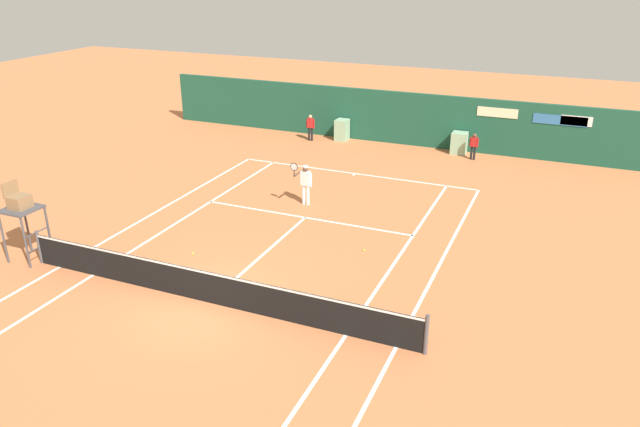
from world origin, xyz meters
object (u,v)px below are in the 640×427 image
object	(u,v)px
umpire_chair	(21,208)
ball_kid_left_post	(474,145)
ball_kid_centre_post	(310,126)
tennis_ball_by_sideline	(193,254)
player_on_baseline	(305,181)
tennis_ball_near_service_line	(364,250)

from	to	relation	value
umpire_chair	ball_kid_left_post	world-z (taller)	umpire_chair
ball_kid_centre_post	ball_kid_left_post	size ratio (longest dim) A/B	1.07
ball_kid_left_post	tennis_ball_by_sideline	distance (m)	14.90
player_on_baseline	tennis_ball_by_sideline	xyz separation A→B (m)	(-1.53, -5.28, -0.90)
tennis_ball_by_sideline	tennis_ball_near_service_line	xyz separation A→B (m)	(4.91, 2.35, 0.00)
player_on_baseline	tennis_ball_by_sideline	bearing A→B (deg)	74.79
umpire_chair	ball_kid_centre_post	xyz separation A→B (m)	(2.62, 15.68, -0.94)
player_on_baseline	ball_kid_centre_post	distance (m)	8.84
ball_kid_centre_post	ball_kid_left_post	distance (m)	8.24
player_on_baseline	ball_kid_left_post	bearing A→B (deg)	-119.80
ball_kid_centre_post	tennis_ball_near_service_line	bearing A→B (deg)	116.06
tennis_ball_by_sideline	umpire_chair	bearing A→B (deg)	-153.56
umpire_chair	ball_kid_centre_post	distance (m)	15.92
umpire_chair	player_on_baseline	distance (m)	9.65
umpire_chair	player_on_baseline	xyz separation A→B (m)	(6.01, 7.51, -0.78)
ball_kid_centre_post	ball_kid_left_post	bearing A→B (deg)	174.65
ball_kid_centre_post	tennis_ball_by_sideline	world-z (taller)	ball_kid_centre_post
ball_kid_left_post	tennis_ball_by_sideline	xyz separation A→B (m)	(-6.38, -13.45, -0.68)
umpire_chair	ball_kid_left_post	size ratio (longest dim) A/B	2.02
umpire_chair	tennis_ball_near_service_line	xyz separation A→B (m)	(9.40, 4.58, -1.68)
player_on_baseline	ball_kid_centre_post	xyz separation A→B (m)	(-3.39, 8.17, -0.16)
player_on_baseline	tennis_ball_by_sideline	size ratio (longest dim) A/B	26.22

